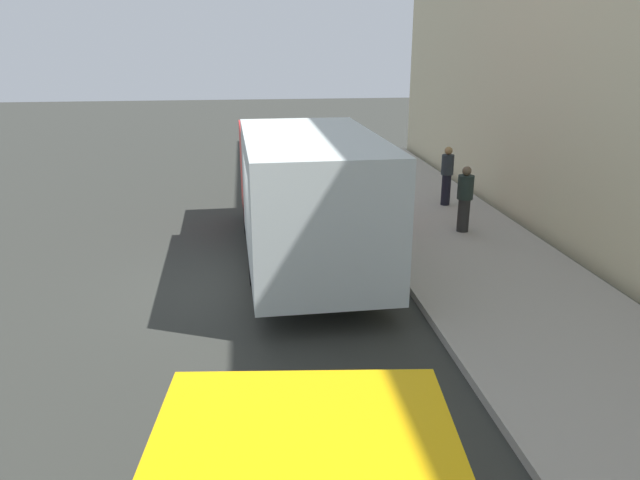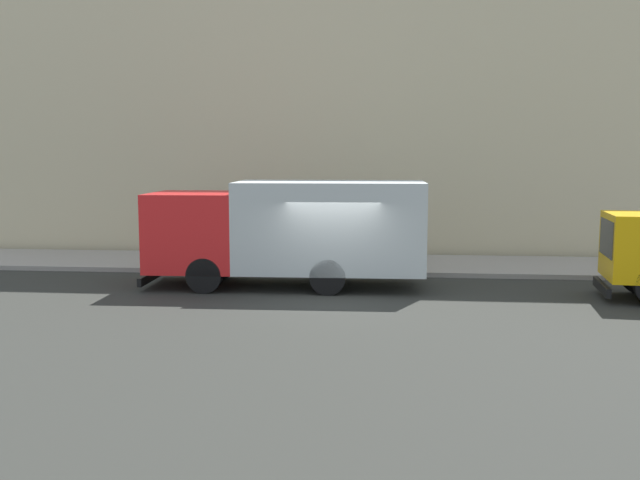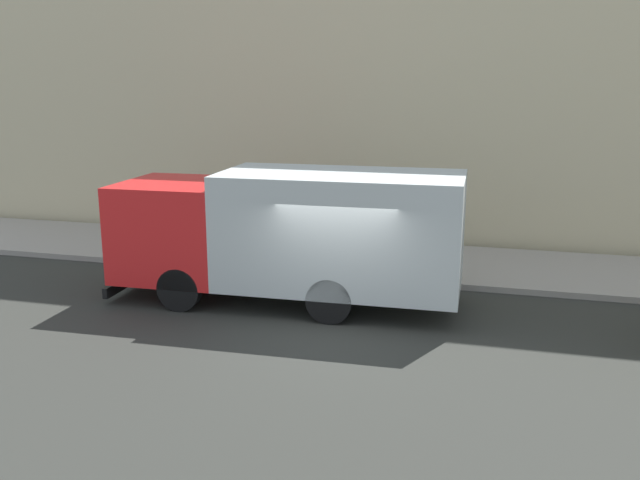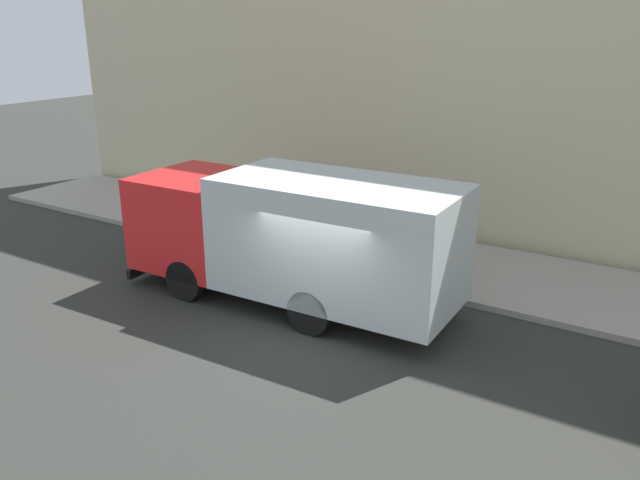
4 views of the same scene
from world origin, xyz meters
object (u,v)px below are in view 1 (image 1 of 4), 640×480
at_px(pedestrian_walking, 465,198).
at_px(pedestrian_standing, 447,174).
at_px(traffic_cone_orange, 371,188).
at_px(large_utility_truck, 304,189).

xyz_separation_m(pedestrian_walking, pedestrian_standing, (0.38, 2.51, 0.04)).
bearing_deg(pedestrian_walking, traffic_cone_orange, -35.84).
relative_size(large_utility_truck, pedestrian_standing, 4.64).
bearing_deg(traffic_cone_orange, large_utility_truck, -117.81).
bearing_deg(traffic_cone_orange, pedestrian_walking, -64.84).
height_order(pedestrian_walking, pedestrian_standing, pedestrian_standing).
xyz_separation_m(large_utility_truck, pedestrian_standing, (4.50, 3.72, -0.61)).
bearing_deg(pedestrian_standing, pedestrian_walking, -83.31).
distance_m(pedestrian_walking, traffic_cone_orange, 3.89).
bearing_deg(large_utility_truck, traffic_cone_orange, 60.69).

